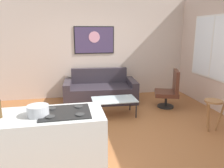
# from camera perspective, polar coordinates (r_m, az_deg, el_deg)

# --- Properties ---
(ground) EXTENTS (6.40, 6.40, 0.04)m
(ground) POSITION_cam_1_polar(r_m,az_deg,el_deg) (4.35, 0.91, -12.13)
(ground) COLOR #985B31
(back_wall) EXTENTS (6.40, 0.05, 2.80)m
(back_wall) POSITION_cam_1_polar(r_m,az_deg,el_deg) (6.32, -3.87, 9.38)
(back_wall) COLOR beige
(back_wall) RESTS_ON ground
(couch) EXTENTS (1.98, 1.07, 0.86)m
(couch) POSITION_cam_1_polar(r_m,az_deg,el_deg) (5.96, -3.06, -1.83)
(couch) COLOR #322B33
(couch) RESTS_ON ground
(coffee_table) EXTENTS (0.99, 0.58, 0.39)m
(coffee_table) POSITION_cam_1_polar(r_m,az_deg,el_deg) (4.92, 0.58, -4.27)
(coffee_table) COLOR silver
(coffee_table) RESTS_ON ground
(armchair) EXTENTS (0.72, 0.73, 0.95)m
(armchair) POSITION_cam_1_polar(r_m,az_deg,el_deg) (5.60, 14.88, -1.56)
(armchair) COLOR black
(armchair) RESTS_ON ground
(bar_stool) EXTENTS (0.38, 0.37, 0.61)m
(bar_stool) POSITION_cam_1_polar(r_m,az_deg,el_deg) (4.58, 24.90, -5.42)
(bar_stool) COLOR #966238
(bar_stool) RESTS_ON ground
(kitchen_counter) EXTENTS (1.45, 0.68, 0.93)m
(kitchen_counter) POSITION_cam_1_polar(r_m,az_deg,el_deg) (2.96, -16.86, -15.70)
(kitchen_counter) COLOR silver
(kitchen_counter) RESTS_ON ground
(mixing_bowl) EXTENTS (0.25, 0.25, 0.13)m
(mixing_bowl) POSITION_cam_1_polar(r_m,az_deg,el_deg) (2.72, -18.79, -6.64)
(mixing_bowl) COLOR #BABDC3
(mixing_bowl) RESTS_ON kitchen_counter
(wall_painting) EXTENTS (1.13, 0.03, 0.76)m
(wall_painting) POSITION_cam_1_polar(r_m,az_deg,el_deg) (6.25, -4.65, 11.38)
(wall_painting) COLOR black
(window) EXTENTS (0.03, 1.55, 1.52)m
(window) POSITION_cam_1_polar(r_m,az_deg,el_deg) (5.85, 24.71, 8.70)
(window) COLOR silver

